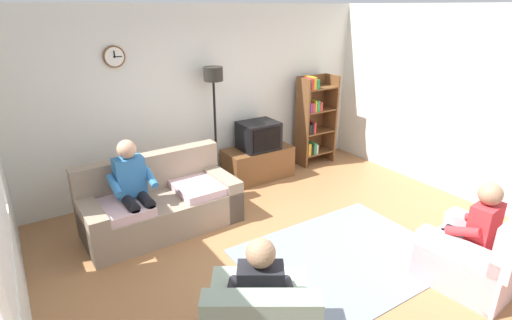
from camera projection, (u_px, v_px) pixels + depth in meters
The scene contains 13 objects.
ground_plane at pixel (316, 258), 4.50m from camera, with size 12.00×12.00×0.00m, color #9E6B42.
back_wall_assembly at pixel (207, 97), 6.10m from camera, with size 6.20×0.17×2.70m.
right_wall at pixel (481, 108), 5.44m from camera, with size 0.12×5.80×2.70m, color silver.
couch at pixel (161, 205), 5.03m from camera, with size 1.93×0.95×0.90m.
tv_stand at pixel (258, 163), 6.51m from camera, with size 1.10×0.56×0.52m.
tv at pixel (259, 136), 6.31m from camera, with size 0.60×0.49×0.44m.
bookshelf at pixel (313, 119), 6.97m from camera, with size 0.68×0.36×1.57m.
floor_lamp at pixel (214, 95), 5.80m from camera, with size 0.28×0.28×1.85m.
armchair_near_bookshelf at pixel (476, 258), 4.00m from camera, with size 0.90×0.97×0.90m.
area_rug at pixel (344, 257), 4.51m from camera, with size 2.20×1.70×0.01m, color slate.
person_on_couch at pixel (133, 186), 4.63m from camera, with size 0.52×0.55×1.24m.
person_in_left_armchair at pixel (260, 291), 3.07m from camera, with size 0.61×0.64×1.12m.
person_in_right_armchair at pixel (473, 228), 3.95m from camera, with size 0.54×0.57×1.12m.
Camera 1 is at (-2.61, -2.83, 2.66)m, focal length 27.90 mm.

